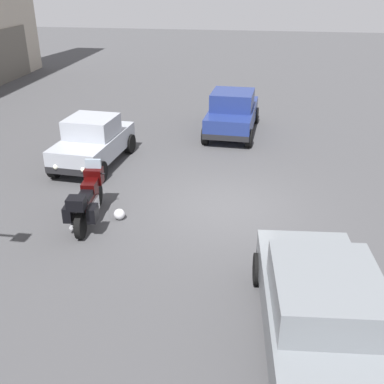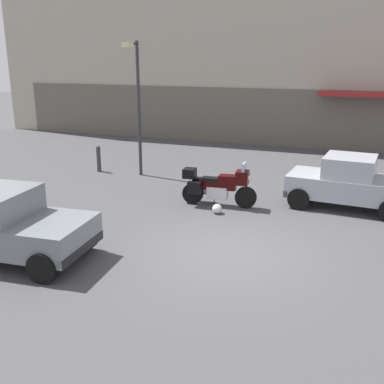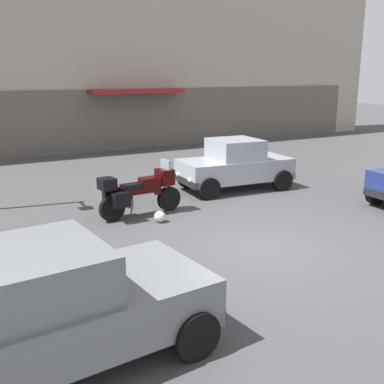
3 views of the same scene
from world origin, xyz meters
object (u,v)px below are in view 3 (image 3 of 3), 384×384
object	(u,v)px
motorcycle	(140,192)
car_sedan_far	(26,314)
car_compact_side	(235,165)
helmet	(160,217)

from	to	relation	value
motorcycle	car_sedan_far	bearing A→B (deg)	-130.41
car_sedan_far	car_compact_side	bearing A→B (deg)	-143.60
motorcycle	helmet	size ratio (longest dim) A/B	8.08
motorcycle	car_compact_side	distance (m)	3.82
helmet	car_compact_side	bearing A→B (deg)	28.40
car_sedan_far	car_compact_side	distance (m)	9.65
motorcycle	car_compact_side	xyz separation A→B (m)	(3.64, 1.15, 0.15)
helmet	car_compact_side	xyz separation A→B (m)	(3.42, 1.85, 0.63)
car_sedan_far	car_compact_side	xyz separation A→B (m)	(7.26, 6.37, -0.01)
car_compact_side	car_sedan_far	bearing A→B (deg)	45.74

